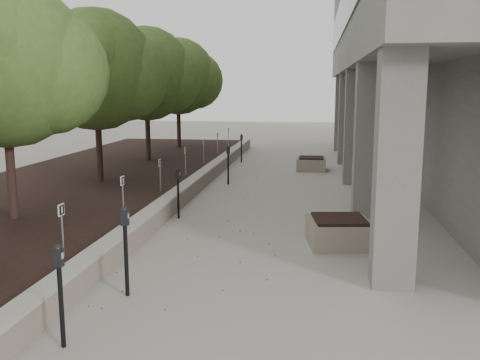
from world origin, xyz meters
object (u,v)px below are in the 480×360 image
Objects in this scene: crabapple_tree_3 at (97,96)px; crabapple_tree_2 at (6,99)px; parking_meter_4 at (228,165)px; parking_meter_5 at (241,148)px; crabapple_tree_4 at (147,94)px; parking_meter_2 at (126,251)px; crabapple_tree_5 at (178,93)px; planter_back at (311,164)px; planter_front at (339,231)px; parking_meter_3 at (178,194)px; parking_meter_1 at (61,297)px.

crabapple_tree_2 is at bearing -90.00° from crabapple_tree_3.
parking_meter_4 is 5.58m from parking_meter_5.
parking_meter_5 is (3.53, 12.64, -2.47)m from crabapple_tree_2.
crabapple_tree_4 is 4.19× the size of parking_meter_5.
crabapple_tree_3 is 5.00m from crabapple_tree_4.
crabapple_tree_4 is at bearing 107.42° from parking_meter_2.
crabapple_tree_3 reaches higher than parking_meter_4.
crabapple_tree_5 is 8.41m from planter_back.
planter_back is (6.70, 5.80, -2.84)m from crabapple_tree_3.
crabapple_tree_3 is at bearing -171.36° from parking_meter_4.
crabapple_tree_4 reaches higher than planter_back.
crabapple_tree_5 reaches higher than planter_front.
crabapple_tree_4 is at bearing 90.00° from crabapple_tree_2.
parking_meter_4 reaches higher than planter_back.
crabapple_tree_4 is (0.00, 5.00, 0.00)m from crabapple_tree_3.
crabapple_tree_3 is 1.00× the size of crabapple_tree_5.
crabapple_tree_4 is 5.05m from parking_meter_5.
parking_meter_3 is 10.59m from parking_meter_5.
planter_front is (3.55, 3.38, -0.45)m from parking_meter_2.
parking_meter_1 reaches higher than planter_front.
crabapple_tree_5 is (0.00, 15.00, 0.00)m from crabapple_tree_2.
parking_meter_2 is at bearing 88.20° from parking_meter_1.
parking_meter_3 is 1.12× the size of planter_back.
parking_meter_1 reaches higher than parking_meter_4.
crabapple_tree_4 reaches higher than planter_front.
crabapple_tree_2 and crabapple_tree_5 have the same top height.
crabapple_tree_3 is 10.85m from parking_meter_1.
parking_meter_3 is 0.96× the size of parking_meter_4.
parking_meter_2 is (3.85, -3.13, -2.37)m from crabapple_tree_2.
parking_meter_1 is 0.93× the size of parking_meter_2.
crabapple_tree_3 is 9.31m from parking_meter_2.
parking_meter_5 is at bearing 36.85° from crabapple_tree_4.
crabapple_tree_5 reaches higher than parking_meter_4.
planter_back is at bearing -32.09° from crabapple_tree_5.
parking_meter_3 is at bearing -41.23° from crabapple_tree_3.
crabapple_tree_4 is 13.89m from parking_meter_2.
crabapple_tree_5 is 3.62× the size of parking_meter_2.
parking_meter_4 is at bearing -127.53° from planter_back.
parking_meter_1 reaches higher than parking_meter_5.
crabapple_tree_5 reaches higher than planter_back.
parking_meter_3 is (-0.50, 5.19, -0.09)m from parking_meter_2.
parking_meter_4 is (3.84, -7.93, -2.44)m from crabapple_tree_5.
parking_meter_3 is at bearing 31.55° from crabapple_tree_2.
crabapple_tree_5 is 4.19× the size of parking_meter_5.
crabapple_tree_4 is at bearing -152.00° from parking_meter_5.
parking_meter_1 is 7.00m from parking_meter_3.
parking_meter_2 is at bearing -39.14° from crabapple_tree_2.
crabapple_tree_4 is (0.00, 10.00, 0.00)m from crabapple_tree_2.
parking_meter_4 is at bearing -95.64° from parking_meter_5.
parking_meter_5 is at bearing 149.81° from planter_back.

